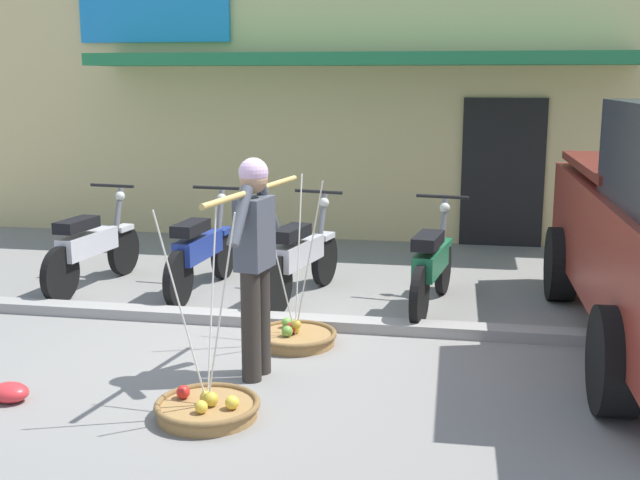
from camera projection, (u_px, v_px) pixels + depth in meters
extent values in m
plane|color=gray|center=(247.00, 349.00, 6.81)|extent=(90.00, 90.00, 0.00)
cube|color=gray|center=(267.00, 320.00, 7.47)|extent=(20.00, 0.24, 0.10)
cylinder|color=#2D2823|center=(251.00, 326.00, 6.03)|extent=(0.15, 0.15, 0.86)
cylinder|color=#2D2823|center=(261.00, 320.00, 6.20)|extent=(0.15, 0.15, 0.86)
cube|color=#474C56|center=(254.00, 233.00, 5.97)|extent=(0.25, 0.37, 0.54)
sphere|color=tan|center=(254.00, 179.00, 5.89)|extent=(0.21, 0.21, 0.21)
sphere|color=#D1A8CC|center=(253.00, 173.00, 5.88)|extent=(0.22, 0.22, 0.22)
cylinder|color=#474C56|center=(240.00, 216.00, 5.72)|extent=(0.14, 0.35, 0.43)
cylinder|color=#474C56|center=(267.00, 206.00, 6.16)|extent=(0.14, 0.35, 0.43)
cylinder|color=tan|center=(254.00, 191.00, 5.91)|extent=(0.31, 1.60, 0.04)
cylinder|color=#9E7542|center=(208.00, 411.00, 5.45)|extent=(0.68, 0.68, 0.09)
torus|color=brown|center=(207.00, 404.00, 5.44)|extent=(0.72, 0.72, 0.05)
sphere|color=yellow|center=(201.00, 407.00, 5.29)|extent=(0.09, 0.09, 0.09)
sphere|color=red|center=(183.00, 392.00, 5.53)|extent=(0.10, 0.10, 0.10)
sphere|color=gold|center=(211.00, 399.00, 5.40)|extent=(0.10, 0.10, 0.10)
sphere|color=yellow|center=(232.00, 402.00, 5.35)|extent=(0.10, 0.10, 0.10)
sphere|color=gold|center=(207.00, 398.00, 5.44)|extent=(0.10, 0.10, 0.10)
cylinder|color=silver|center=(212.00, 302.00, 5.45)|extent=(0.01, 0.32, 1.36)
cylinder|color=silver|center=(181.00, 311.00, 5.25)|extent=(0.28, 0.17, 1.36)
cylinder|color=silver|center=(221.00, 313.00, 5.20)|extent=(0.28, 0.17, 1.36)
cylinder|color=#9E7542|center=(295.00, 339.00, 6.94)|extent=(0.68, 0.68, 0.09)
torus|color=brown|center=(295.00, 334.00, 6.93)|extent=(0.72, 0.72, 0.05)
sphere|color=yellow|center=(295.00, 329.00, 6.94)|extent=(0.08, 0.08, 0.08)
sphere|color=red|center=(292.00, 328.00, 6.94)|extent=(0.10, 0.10, 0.10)
sphere|color=#6BA63F|center=(287.00, 323.00, 7.09)|extent=(0.09, 0.09, 0.09)
sphere|color=#68A13D|center=(287.00, 331.00, 6.85)|extent=(0.10, 0.10, 0.10)
sphere|color=#70AD42|center=(293.00, 325.00, 7.06)|extent=(0.08, 0.08, 0.08)
sphere|color=gold|center=(296.00, 324.00, 6.90)|extent=(0.08, 0.08, 0.08)
cylinder|color=silver|center=(299.00, 254.00, 6.94)|extent=(0.01, 0.32, 1.36)
cylinder|color=silver|center=(277.00, 259.00, 6.74)|extent=(0.28, 0.17, 1.36)
cylinder|color=silver|center=(309.00, 260.00, 6.69)|extent=(0.28, 0.17, 1.36)
cylinder|color=black|center=(124.00, 250.00, 9.34)|extent=(0.15, 0.59, 0.58)
cylinder|color=black|center=(60.00, 275.00, 8.18)|extent=(0.15, 0.59, 0.58)
cube|color=silver|center=(123.00, 228.00, 9.29)|extent=(0.17, 0.29, 0.06)
cube|color=silver|center=(88.00, 244.00, 8.62)|extent=(0.30, 0.92, 0.24)
cube|color=black|center=(77.00, 225.00, 8.41)|extent=(0.28, 0.58, 0.12)
cylinder|color=slate|center=(118.00, 219.00, 9.17)|extent=(0.09, 0.30, 0.76)
cylinder|color=black|center=(112.00, 186.00, 9.02)|extent=(0.54, 0.10, 0.04)
sphere|color=silver|center=(120.00, 196.00, 9.20)|extent=(0.11, 0.11, 0.11)
cylinder|color=black|center=(224.00, 253.00, 9.17)|extent=(0.12, 0.58, 0.58)
cylinder|color=black|center=(179.00, 279.00, 8.00)|extent=(0.12, 0.58, 0.58)
cube|color=navy|center=(223.00, 231.00, 9.12)|extent=(0.16, 0.29, 0.06)
cube|color=navy|center=(198.00, 247.00, 8.45)|extent=(0.26, 0.91, 0.24)
cube|color=black|center=(191.00, 228.00, 8.23)|extent=(0.26, 0.57, 0.12)
cylinder|color=slate|center=(220.00, 221.00, 9.00)|extent=(0.08, 0.30, 0.76)
cylinder|color=black|center=(216.00, 188.00, 8.85)|extent=(0.54, 0.07, 0.04)
sphere|color=silver|center=(222.00, 198.00, 9.03)|extent=(0.11, 0.11, 0.11)
cylinder|color=black|center=(325.00, 259.00, 8.87)|extent=(0.20, 0.58, 0.58)
cylinder|color=black|center=(277.00, 286.00, 7.75)|extent=(0.20, 0.58, 0.58)
cube|color=silver|center=(325.00, 236.00, 8.82)|extent=(0.19, 0.30, 0.06)
cube|color=silver|center=(298.00, 253.00, 8.17)|extent=(0.38, 0.92, 0.24)
cube|color=black|center=(291.00, 233.00, 7.96)|extent=(0.33, 0.59, 0.12)
cylinder|color=slate|center=(321.00, 226.00, 8.70)|extent=(0.12, 0.30, 0.76)
cylinder|color=black|center=(318.00, 192.00, 8.55)|extent=(0.54, 0.15, 0.04)
sphere|color=silver|center=(324.00, 203.00, 8.72)|extent=(0.11, 0.11, 0.11)
cylinder|color=black|center=(443.00, 267.00, 8.52)|extent=(0.16, 0.59, 0.58)
cylinder|color=black|center=(420.00, 297.00, 7.37)|extent=(0.16, 0.59, 0.58)
cube|color=#19663D|center=(444.00, 243.00, 8.47)|extent=(0.18, 0.30, 0.06)
cube|color=#19663D|center=(431.00, 261.00, 7.81)|extent=(0.32, 0.92, 0.24)
cube|color=black|center=(428.00, 241.00, 7.59)|extent=(0.30, 0.59, 0.12)
cylinder|color=slate|center=(443.00, 233.00, 8.35)|extent=(0.10, 0.30, 0.76)
cylinder|color=black|center=(442.00, 197.00, 8.20)|extent=(0.54, 0.11, 0.04)
sphere|color=silver|center=(445.00, 208.00, 8.37)|extent=(0.11, 0.11, 0.11)
cylinder|color=black|center=(614.00, 361.00, 5.44)|extent=(0.27, 0.76, 0.76)
cylinder|color=black|center=(561.00, 264.00, 8.26)|extent=(0.27, 0.76, 0.76)
cube|color=#DBC684|center=(380.00, 87.00, 13.36)|extent=(13.00, 5.00, 4.20)
cube|color=#237F47|center=(356.00, 59.00, 10.39)|extent=(7.15, 1.00, 0.16)
cube|color=#1E84D1|center=(154.00, 9.00, 11.20)|extent=(2.20, 0.08, 0.90)
cube|color=black|center=(503.00, 173.00, 10.80)|extent=(1.10, 0.06, 2.00)
ellipsoid|color=red|center=(10.00, 392.00, 5.70)|extent=(0.28, 0.22, 0.14)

